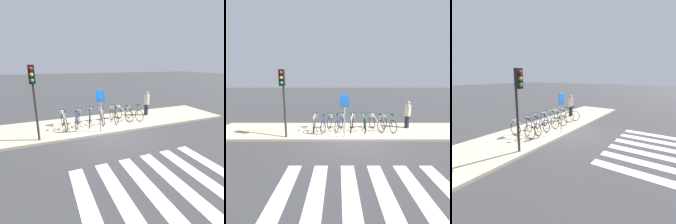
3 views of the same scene
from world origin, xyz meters
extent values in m
plane|color=#38383A|center=(0.00, 0.00, 0.00)|extent=(120.00, 120.00, 0.00)
cube|color=#B7A88E|center=(0.00, 1.63, 0.06)|extent=(15.69, 3.25, 0.12)
torus|color=black|center=(-2.07, 1.02, 0.46)|extent=(0.09, 0.69, 0.69)
torus|color=black|center=(-2.15, 1.97, 0.46)|extent=(0.09, 0.69, 0.69)
cylinder|color=silver|center=(-2.11, 1.49, 0.74)|extent=(0.11, 0.96, 0.58)
cylinder|color=silver|center=(-2.08, 1.15, 0.77)|extent=(0.03, 0.03, 0.62)
cube|color=black|center=(-2.08, 1.15, 1.10)|extent=(0.09, 0.20, 0.04)
cylinder|color=#262626|center=(-2.15, 1.97, 1.05)|extent=(0.46, 0.06, 0.02)
cube|color=gray|center=(-2.15, 2.01, 0.86)|extent=(0.25, 0.22, 0.18)
torus|color=black|center=(-1.57, 0.97, 0.46)|extent=(0.24, 0.67, 0.69)
torus|color=black|center=(-1.28, 1.87, 0.46)|extent=(0.24, 0.67, 0.69)
cylinder|color=navy|center=(-1.42, 1.42, 0.74)|extent=(0.32, 0.93, 0.58)
cylinder|color=navy|center=(-1.53, 1.09, 0.77)|extent=(0.04, 0.04, 0.62)
cube|color=black|center=(-1.53, 1.09, 1.10)|extent=(0.13, 0.21, 0.04)
cylinder|color=#262626|center=(-1.28, 1.87, 1.05)|extent=(0.45, 0.16, 0.02)
cube|color=gray|center=(-1.26, 1.92, 0.86)|extent=(0.29, 0.26, 0.18)
torus|color=black|center=(-0.84, 1.03, 0.46)|extent=(0.22, 0.67, 0.69)
torus|color=black|center=(-0.58, 1.94, 0.46)|extent=(0.22, 0.67, 0.69)
cylinder|color=navy|center=(-0.71, 1.49, 0.74)|extent=(0.30, 0.93, 0.58)
cylinder|color=navy|center=(-0.81, 1.16, 0.77)|extent=(0.04, 0.04, 0.62)
cube|color=black|center=(-0.81, 1.16, 1.10)|extent=(0.12, 0.21, 0.04)
cylinder|color=#262626|center=(-0.58, 1.94, 1.05)|extent=(0.45, 0.15, 0.02)
cube|color=gray|center=(-0.57, 1.99, 0.86)|extent=(0.29, 0.26, 0.18)
torus|color=black|center=(-0.08, 1.03, 0.46)|extent=(0.15, 0.68, 0.69)
torus|color=black|center=(0.08, 1.97, 0.46)|extent=(0.15, 0.68, 0.69)
cylinder|color=silver|center=(0.00, 1.50, 0.74)|extent=(0.19, 0.95, 0.58)
cylinder|color=silver|center=(-0.05, 1.16, 0.77)|extent=(0.04, 0.04, 0.62)
cube|color=black|center=(-0.05, 1.16, 1.10)|extent=(0.10, 0.21, 0.04)
cylinder|color=#262626|center=(0.08, 1.97, 1.05)|extent=(0.46, 0.10, 0.02)
cube|color=gray|center=(0.09, 2.02, 0.86)|extent=(0.27, 0.24, 0.18)
torus|color=black|center=(0.69, 0.99, 0.46)|extent=(0.10, 0.69, 0.69)
torus|color=black|center=(0.77, 1.93, 0.46)|extent=(0.10, 0.69, 0.69)
cylinder|color=#267238|center=(0.73, 1.46, 0.74)|extent=(0.12, 0.96, 0.58)
cylinder|color=#267238|center=(0.70, 1.12, 0.77)|extent=(0.03, 0.03, 0.62)
cube|color=black|center=(0.70, 1.12, 1.10)|extent=(0.09, 0.21, 0.04)
cylinder|color=#262626|center=(0.77, 1.93, 1.05)|extent=(0.46, 0.06, 0.02)
cube|color=gray|center=(0.78, 1.98, 0.86)|extent=(0.26, 0.22, 0.18)
torus|color=black|center=(1.55, 1.10, 0.46)|extent=(0.26, 0.66, 0.69)
torus|color=black|center=(1.23, 1.99, 0.46)|extent=(0.26, 0.66, 0.69)
cylinder|color=silver|center=(1.39, 1.55, 0.74)|extent=(0.35, 0.92, 0.58)
cylinder|color=silver|center=(1.51, 1.22, 0.77)|extent=(0.04, 0.04, 0.62)
cube|color=black|center=(1.51, 1.22, 1.10)|extent=(0.13, 0.21, 0.04)
cylinder|color=#262626|center=(1.23, 1.99, 1.05)|extent=(0.44, 0.18, 0.02)
cube|color=gray|center=(1.22, 2.04, 0.86)|extent=(0.29, 0.27, 0.18)
torus|color=black|center=(2.18, 1.01, 0.46)|extent=(0.24, 0.67, 0.69)
torus|color=black|center=(1.90, 1.92, 0.46)|extent=(0.24, 0.67, 0.69)
cylinder|color=#267238|center=(2.04, 1.47, 0.74)|extent=(0.31, 0.93, 0.58)
cylinder|color=#267238|center=(2.14, 1.14, 0.77)|extent=(0.04, 0.04, 0.62)
cube|color=black|center=(2.14, 1.14, 1.10)|extent=(0.13, 0.21, 0.04)
cylinder|color=#262626|center=(1.90, 1.92, 1.05)|extent=(0.45, 0.16, 0.02)
cube|color=gray|center=(1.89, 1.97, 0.86)|extent=(0.29, 0.26, 0.18)
cylinder|color=#23232D|center=(3.32, 2.06, 0.48)|extent=(0.26, 0.26, 0.73)
cylinder|color=beige|center=(3.32, 2.06, 1.17)|extent=(0.34, 0.34, 0.65)
sphere|color=tan|center=(3.32, 2.06, 1.60)|extent=(0.21, 0.21, 0.21)
cylinder|color=#2D2D2D|center=(-3.36, 0.35, 1.76)|extent=(0.10, 0.10, 3.29)
cube|color=black|center=(-3.36, 0.17, 3.03)|extent=(0.24, 0.20, 0.75)
sphere|color=red|center=(-3.36, 0.07, 3.26)|extent=(0.14, 0.14, 0.14)
sphere|color=gold|center=(-3.36, 0.07, 3.03)|extent=(0.14, 0.14, 0.14)
sphere|color=green|center=(-3.36, 0.07, 2.80)|extent=(0.14, 0.14, 0.14)
cylinder|color=#99999E|center=(-0.46, 0.30, 1.18)|extent=(0.06, 0.06, 2.13)
cube|color=#1959B2|center=(-0.46, 0.28, 1.95)|extent=(0.44, 0.03, 0.60)
camera|label=1|loc=(-3.00, -7.62, 3.43)|focal=28.00mm
camera|label=2|loc=(-0.77, -8.01, 2.93)|focal=28.00mm
camera|label=3|loc=(-7.84, -4.88, 3.12)|focal=28.00mm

